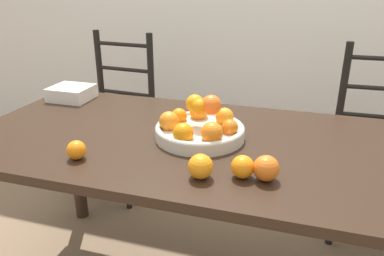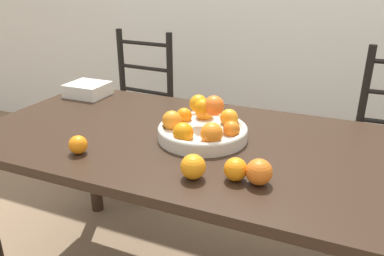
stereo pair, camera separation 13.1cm
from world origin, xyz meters
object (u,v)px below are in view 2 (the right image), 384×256
Objects in this scene: orange_loose_1 at (236,169)px; orange_loose_3 at (78,145)px; chair_left at (135,118)px; orange_loose_0 at (193,167)px; fruit_bowl at (203,127)px; book_stack at (88,89)px; orange_loose_2 at (259,172)px.

orange_loose_1 is 1.11× the size of orange_loose_3.
orange_loose_1 is at bearing -41.48° from chair_left.
fruit_bowl is at bearing 106.23° from orange_loose_0.
orange_loose_1 reaches higher than book_stack.
orange_loose_3 is at bearing -176.20° from orange_loose_2.
orange_loose_2 is (0.28, -0.25, -0.01)m from fruit_bowl.
orange_loose_2 is (0.07, 0.00, 0.00)m from orange_loose_1.
fruit_bowl is at bearing -39.93° from chair_left.
fruit_bowl reaches higher than orange_loose_3.
orange_loose_1 is 0.91× the size of orange_loose_2.
fruit_bowl reaches higher than orange_loose_1.
orange_loose_0 is 0.98× the size of orange_loose_2.
chair_left is at bearing 92.15° from book_stack.
orange_loose_1 is 0.56m from orange_loose_3.
orange_loose_2 is at bearing 13.10° from orange_loose_0.
book_stack is (0.02, -0.46, 0.32)m from chair_left.
orange_loose_1 is at bearing -50.73° from fruit_bowl.
book_stack is (-0.75, 0.28, -0.01)m from fruit_bowl.
orange_loose_2 reaches higher than orange_loose_0.
orange_loose_3 and book_stack have the same top height.
orange_loose_1 reaches higher than orange_loose_3.
orange_loose_2 is 0.63m from orange_loose_3.
orange_loose_0 is 0.44m from orange_loose_3.
fruit_bowl is 5.22× the size of orange_loose_3.
chair_left is 0.56m from book_stack.
book_stack is (-0.83, 0.57, -0.01)m from orange_loose_0.
orange_loose_2 is 0.08× the size of chair_left.
orange_loose_2 is at bearing -39.33° from chair_left.
fruit_bowl is 4.36× the size of orange_loose_0.
orange_loose_1 is at bearing -29.21° from book_stack.
orange_loose_2 reaches higher than orange_loose_3.
orange_loose_2 is at bearing 3.80° from orange_loose_3.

